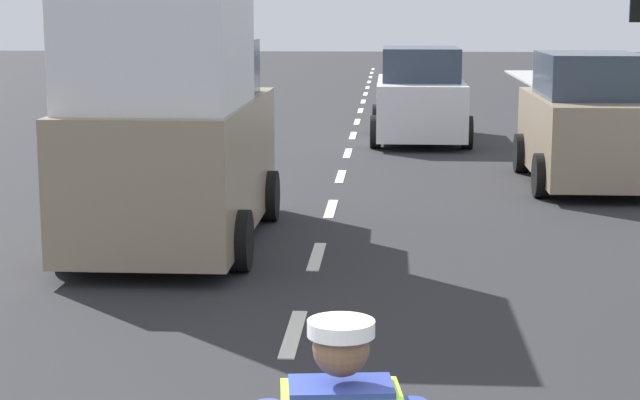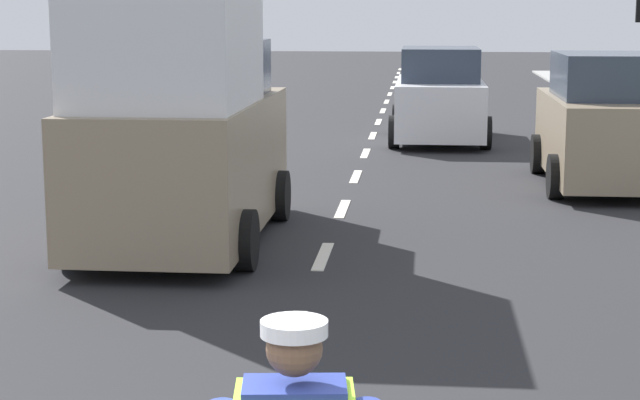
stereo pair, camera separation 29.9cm
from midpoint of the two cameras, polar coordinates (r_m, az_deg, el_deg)
The scene contains 5 objects.
ground_plane at distance 24.54m, azimuth 3.20°, elevation 3.50°, with size 96.00×96.00×0.00m, color #28282B.
lane_center_line at distance 28.72m, azimuth 3.55°, elevation 4.48°, with size 0.14×46.40×0.01m.
delivery_truck at distance 12.89m, azimuth -6.78°, elevation 4.62°, with size 2.16×4.60×3.54m.
car_outgoing_far at distance 23.29m, azimuth 6.75°, elevation 5.41°, with size 2.09×4.17×2.02m.
car_parked_far at distance 17.85m, azimuth 15.29°, elevation 3.87°, with size 1.97×4.14×2.14m.
Camera 2 is at (1.13, -3.35, 2.84)m, focal length 60.15 mm.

